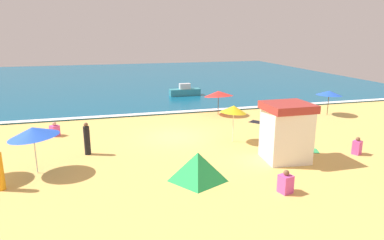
% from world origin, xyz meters
% --- Properties ---
extents(ground_plane, '(60.00, 60.00, 0.00)m').
position_xyz_m(ground_plane, '(0.00, 0.00, 0.00)').
color(ground_plane, '#EDBC60').
extents(ocean_water, '(60.00, 44.00, 0.10)m').
position_xyz_m(ocean_water, '(0.00, 28.00, 0.05)').
color(ocean_water, '#0F567A').
rests_on(ocean_water, ground_plane).
extents(wave_breaker_foam, '(57.00, 0.70, 0.01)m').
position_xyz_m(wave_breaker_foam, '(0.00, 6.30, 0.10)').
color(wave_breaker_foam, white).
rests_on(wave_breaker_foam, ocean_water).
extents(lifeguard_cabana, '(2.26, 2.12, 2.97)m').
position_xyz_m(lifeguard_cabana, '(4.48, -5.33, 1.51)').
color(lifeguard_cabana, white).
rests_on(lifeguard_cabana, ground_plane).
extents(beach_umbrella_1, '(2.74, 2.77, 2.02)m').
position_xyz_m(beach_umbrella_1, '(4.52, 4.94, 1.68)').
color(beach_umbrella_1, '#4C3823').
rests_on(beach_umbrella_1, ground_plane).
extents(beach_umbrella_2, '(1.74, 1.72, 2.27)m').
position_xyz_m(beach_umbrella_2, '(3.04, -1.85, 1.99)').
color(beach_umbrella_2, silver).
rests_on(beach_umbrella_2, ground_plane).
extents(beach_umbrella_3, '(2.53, 2.51, 2.31)m').
position_xyz_m(beach_umbrella_3, '(-7.49, -3.82, 1.98)').
color(beach_umbrella_3, silver).
rests_on(beach_umbrella_3, ground_plane).
extents(beach_umbrella_5, '(2.74, 2.74, 1.98)m').
position_xyz_m(beach_umbrella_5, '(12.81, 2.57, 1.74)').
color(beach_umbrella_5, '#4C3823').
rests_on(beach_umbrella_5, ground_plane).
extents(beach_tent, '(2.33, 2.17, 1.34)m').
position_xyz_m(beach_tent, '(-0.55, -6.69, 0.67)').
color(beach_tent, green).
rests_on(beach_tent, ground_plane).
extents(beachgoer_2, '(0.58, 0.58, 0.98)m').
position_xyz_m(beachgoer_2, '(2.60, -8.67, 0.41)').
color(beachgoer_2, '#D84CA5').
rests_on(beachgoer_2, ground_plane).
extents(beachgoer_3, '(0.45, 0.45, 1.76)m').
position_xyz_m(beachgoer_3, '(-5.27, -1.82, 0.83)').
color(beachgoer_3, black).
rests_on(beachgoer_3, ground_plane).
extents(beachgoer_4, '(0.52, 0.52, 0.96)m').
position_xyz_m(beachgoer_4, '(8.64, -5.62, 0.42)').
color(beachgoer_4, '#D84CA5').
rests_on(beachgoer_4, ground_plane).
extents(beachgoer_5, '(0.66, 0.66, 0.91)m').
position_xyz_m(beachgoer_5, '(-7.33, 2.27, 0.38)').
color(beachgoer_5, '#D84CA5').
rests_on(beachgoer_5, ground_plane).
extents(beach_towel_0, '(1.44, 1.49, 0.01)m').
position_xyz_m(beach_towel_0, '(6.54, 1.87, 0.01)').
color(beach_towel_0, black).
rests_on(beach_towel_0, ground_plane).
extents(beach_towel_1, '(1.34, 1.17, 0.01)m').
position_xyz_m(beach_towel_1, '(6.45, -4.45, 0.01)').
color(beach_towel_1, green).
rests_on(beach_towel_1, ground_plane).
extents(small_boat_0, '(3.07, 0.98, 1.21)m').
position_xyz_m(small_boat_0, '(3.91, 13.28, 0.52)').
color(small_boat_0, teal).
rests_on(small_boat_0, ocean_water).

